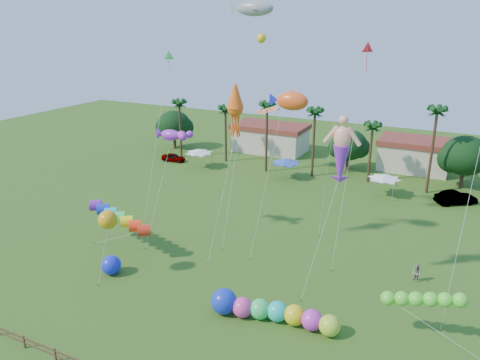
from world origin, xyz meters
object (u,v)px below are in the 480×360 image
at_px(car_a, 173,157).
at_px(car_b, 456,198).
at_px(caterpillar_inflatable, 269,311).
at_px(blue_ball, 111,265).
at_px(spectator_b, 416,273).

relative_size(car_a, car_b, 0.77).
xyz_separation_m(caterpillar_inflatable, blue_ball, (-15.58, 0.10, 0.03)).
relative_size(car_b, caterpillar_inflatable, 0.50).
bearing_deg(blue_ball, car_a, 115.20).
bearing_deg(car_a, spectator_b, -124.47).
bearing_deg(caterpillar_inflatable, blue_ball, 171.83).
distance_m(car_a, spectator_b, 45.63).
relative_size(spectator_b, caterpillar_inflatable, 0.17).
relative_size(car_a, spectator_b, 2.32).
bearing_deg(blue_ball, car_b, 50.24).
relative_size(car_a, blue_ball, 2.17).
relative_size(spectator_b, blue_ball, 0.94).
bearing_deg(car_b, car_a, 55.40).
height_order(car_b, caterpillar_inflatable, caterpillar_inflatable).
xyz_separation_m(car_b, spectator_b, (-2.12, -21.66, 0.01)).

